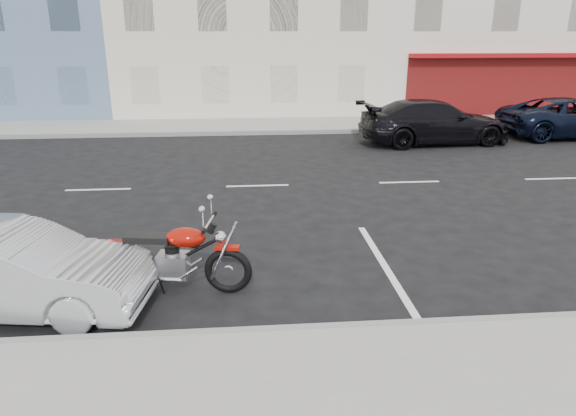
% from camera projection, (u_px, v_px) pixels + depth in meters
% --- Properties ---
extents(ground, '(120.00, 120.00, 0.00)m').
position_uv_depth(ground, '(334.00, 184.00, 13.36)').
color(ground, black).
rests_on(ground, ground).
extents(sidewalk_far, '(80.00, 3.40, 0.15)m').
position_uv_depth(sidewalk_far, '(179.00, 127.00, 21.13)').
color(sidewalk_far, gray).
rests_on(sidewalk_far, ground).
extents(curb_near, '(80.00, 0.12, 0.16)m').
position_uv_depth(curb_near, '(31.00, 345.00, 6.32)').
color(curb_near, gray).
rests_on(curb_near, ground).
extents(curb_far, '(80.00, 0.12, 0.16)m').
position_uv_depth(curb_far, '(173.00, 134.00, 19.53)').
color(curb_far, gray).
rests_on(curb_far, ground).
extents(fire_hydrant, '(0.20, 0.20, 0.72)m').
position_uv_depth(fire_hydrant, '(575.00, 111.00, 22.17)').
color(fire_hydrant, beige).
rests_on(fire_hydrant, sidewalk_far).
extents(motorcycle, '(2.27, 0.79, 1.14)m').
position_uv_depth(motorcycle, '(230.00, 261.00, 7.60)').
color(motorcycle, black).
rests_on(motorcycle, ground).
extents(sedan_silver, '(3.88, 1.80, 1.23)m').
position_uv_depth(sedan_silver, '(12.00, 271.00, 7.06)').
color(sedan_silver, '#ADB0B6').
rests_on(sedan_silver, ground).
extents(suv_far, '(5.30, 2.59, 1.45)m').
position_uv_depth(suv_far, '(571.00, 118.00, 19.22)').
color(suv_far, black).
rests_on(suv_far, ground).
extents(car_far, '(5.42, 2.57, 1.53)m').
position_uv_depth(car_far, '(434.00, 122.00, 18.07)').
color(car_far, black).
rests_on(car_far, ground).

